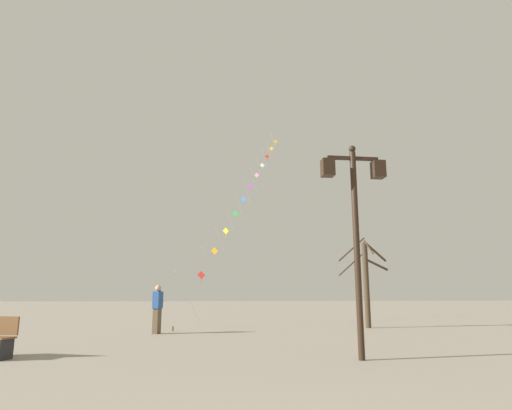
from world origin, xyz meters
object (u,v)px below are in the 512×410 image
at_px(twin_lantern_lamp_post, 355,207).
at_px(kite_train, 246,194).
at_px(bare_tree, 367,279).
at_px(kite_flyer, 158,308).

relative_size(twin_lantern_lamp_post, kite_train, 0.25).
relative_size(twin_lantern_lamp_post, bare_tree, 1.25).
distance_m(kite_train, kite_flyer, 13.77).
bearing_deg(bare_tree, kite_flyer, -168.14).
bearing_deg(kite_train, twin_lantern_lamp_post, -87.96).
bearing_deg(kite_flyer, twin_lantern_lamp_post, -123.99).
relative_size(kite_train, bare_tree, 5.07).
distance_m(twin_lantern_lamp_post, kite_train, 18.81).
relative_size(kite_train, kite_flyer, 11.34).
bearing_deg(twin_lantern_lamp_post, kite_flyer, 124.82).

